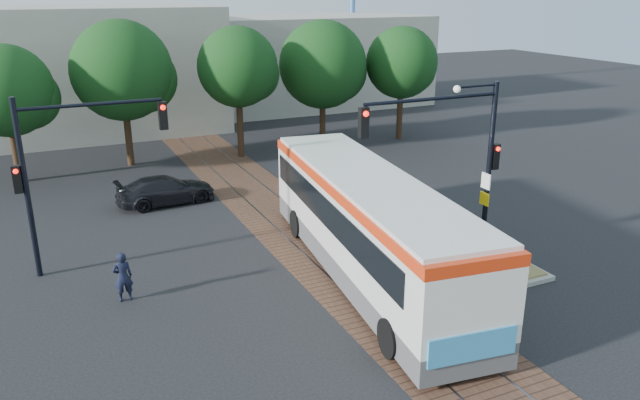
% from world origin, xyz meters
% --- Properties ---
extents(ground, '(120.00, 120.00, 0.00)m').
position_xyz_m(ground, '(0.00, 0.00, 0.00)').
color(ground, black).
rests_on(ground, ground).
extents(trackbed, '(3.60, 40.00, 0.02)m').
position_xyz_m(trackbed, '(0.00, 4.00, 0.01)').
color(trackbed, brown).
rests_on(trackbed, ground).
extents(tree_row, '(26.40, 5.60, 7.67)m').
position_xyz_m(tree_row, '(1.21, 16.42, 4.85)').
color(tree_row, '#382314').
rests_on(tree_row, ground).
extents(warehouses, '(40.00, 13.00, 8.00)m').
position_xyz_m(warehouses, '(-0.53, 28.75, 3.81)').
color(warehouses, '#ADA899').
rests_on(warehouses, ground).
extents(city_bus, '(4.25, 13.14, 3.46)m').
position_xyz_m(city_bus, '(0.46, -0.63, 1.93)').
color(city_bus, '#4C4C4F').
rests_on(city_bus, ground).
extents(traffic_island, '(2.20, 5.20, 1.13)m').
position_xyz_m(traffic_island, '(4.82, -0.90, 0.33)').
color(traffic_island, gray).
rests_on(traffic_island, ground).
extents(signal_pole_main, '(5.49, 0.46, 6.00)m').
position_xyz_m(signal_pole_main, '(3.86, -0.81, 4.16)').
color(signal_pole_main, black).
rests_on(signal_pole_main, ground).
extents(signal_pole_left, '(4.99, 0.34, 6.00)m').
position_xyz_m(signal_pole_left, '(-8.37, 4.00, 3.86)').
color(signal_pole_left, black).
rests_on(signal_pole_left, ground).
extents(officer, '(0.60, 0.41, 1.60)m').
position_xyz_m(officer, '(-7.17, 0.99, 0.80)').
color(officer, black).
rests_on(officer, ground).
extents(parked_car, '(4.44, 2.11, 1.25)m').
position_xyz_m(parked_car, '(-4.09, 9.61, 0.62)').
color(parked_car, black).
rests_on(parked_car, ground).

